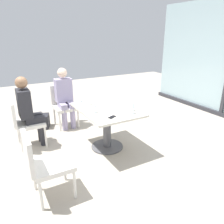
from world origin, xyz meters
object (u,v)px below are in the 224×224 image
chair_side_end (64,103)px  chair_front_left (24,121)px  wine_glass_0 (133,106)px  dining_table_main (107,119)px  wine_glass_3 (80,100)px  wine_glass_2 (118,98)px  wine_glass_1 (94,105)px  person_side_end (65,95)px  person_front_left (29,109)px  cell_phone_on_table (112,117)px  chair_front_right (43,162)px  wine_glass_4 (132,103)px  coffee_cup (90,102)px  handbag_0 (45,121)px

chair_side_end → chair_front_left: bearing=-55.3°
wine_glass_0 → dining_table_main: bearing=-150.1°
chair_side_end → wine_glass_3: wine_glass_3 is taller
wine_glass_3 → wine_glass_2: bearing=73.2°
wine_glass_1 → person_side_end: bearing=-177.4°
wine_glass_1 → person_front_left: bearing=-133.5°
person_side_end → wine_glass_1: (1.35, 0.06, 0.16)m
chair_side_end → wine_glass_3: size_ratio=4.70×
person_front_left → cell_phone_on_table: size_ratio=8.75×
dining_table_main → wine_glass_2: wine_glass_2 is taller
chair_side_end → wine_glass_2: size_ratio=4.70×
chair_front_left → person_side_end: (-0.53, 0.92, 0.20)m
wine_glass_0 → wine_glass_3: bearing=-138.6°
chair_front_right → wine_glass_3: size_ratio=4.70×
wine_glass_4 → chair_front_left: bearing=-123.5°
wine_glass_1 → coffee_cup: wine_glass_1 is taller
chair_front_left → wine_glass_4: wine_glass_4 is taller
wine_glass_0 → cell_phone_on_table: wine_glass_0 is taller
wine_glass_2 → cell_phone_on_table: 0.62m
person_side_end → person_front_left: (0.53, -0.81, 0.00)m
chair_front_right → wine_glass_3: bearing=138.8°
chair_side_end → wine_glass_0: bearing=17.6°
person_side_end → chair_front_left: bearing=-60.1°
wine_glass_3 → cell_phone_on_table: wine_glass_3 is taller
wine_glass_0 → wine_glass_1: 0.60m
wine_glass_0 → wine_glass_4: same height
dining_table_main → wine_glass_4: bearing=46.7°
person_side_end → wine_glass_4: person_side_end is taller
chair_front_right → cell_phone_on_table: chair_front_right is taller
wine_glass_4 → cell_phone_on_table: wine_glass_4 is taller
dining_table_main → chair_front_left: size_ratio=1.36×
wine_glass_2 → coffee_cup: 0.50m
wine_glass_1 → handbag_0: wine_glass_1 is taller
chair_side_end → wine_glass_3: (1.10, -0.04, 0.37)m
dining_table_main → cell_phone_on_table: size_ratio=8.25×
person_side_end → wine_glass_2: size_ratio=6.81×
cell_phone_on_table → wine_glass_2: bearing=115.6°
chair_front_right → person_side_end: person_side_end is taller
chair_front_left → cell_phone_on_table: bearing=44.8°
chair_front_right → wine_glass_1: size_ratio=4.70×
wine_glass_4 → coffee_cup: (-0.62, -0.48, -0.09)m
chair_front_right → wine_glass_1: (-0.65, 0.98, 0.37)m
person_side_end → wine_glass_3: 1.01m
person_side_end → handbag_0: 0.72m
dining_table_main → chair_side_end: 1.41m
coffee_cup → person_side_end: bearing=-170.6°
wine_glass_4 → cell_phone_on_table: size_ratio=1.28×
person_front_left → coffee_cup: size_ratio=14.00×
person_front_left → wine_glass_2: 1.54m
person_side_end → chair_side_end: bearing=180.0°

